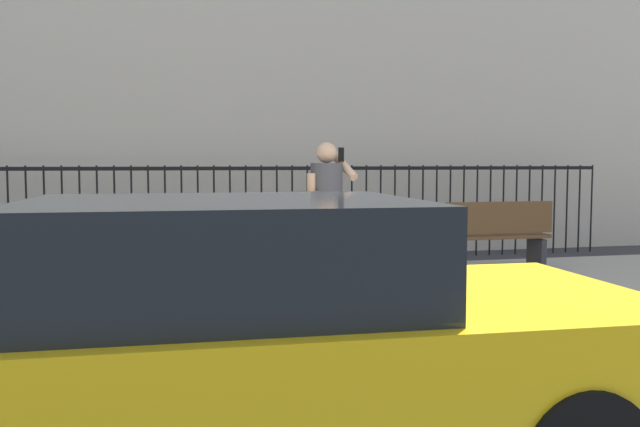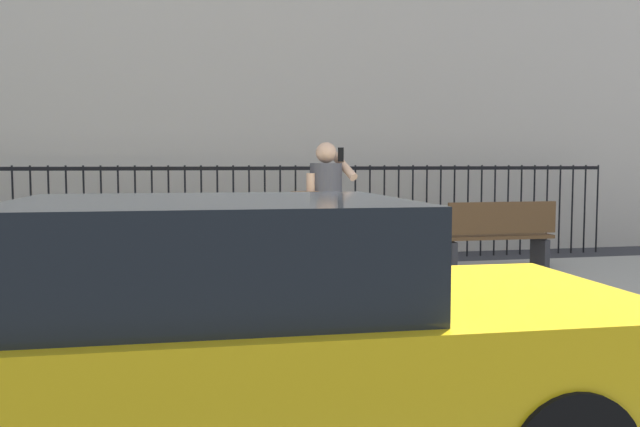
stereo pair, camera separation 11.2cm
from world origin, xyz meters
name	(u,v)px [view 2 (the right image)]	position (x,y,z in m)	size (l,w,h in m)	color
ground_plane	(382,370)	(0.00, 0.00, 0.00)	(60.00, 60.00, 0.00)	#333338
sidewalk	(322,304)	(0.00, 2.20, 0.07)	(28.00, 4.40, 0.15)	#9E9B93
iron_fence	(273,201)	(0.00, 5.90, 1.02)	(12.03, 0.04, 1.60)	black
taxi_yellow	(241,340)	(-1.25, -1.47, 0.70)	(4.25, 1.95, 1.45)	yellow
pedestrian_on_phone	(324,210)	(-0.03, 1.94, 1.14)	(0.72, 0.56, 1.71)	tan
street_bench	(498,233)	(2.86, 3.64, 0.65)	(1.60, 0.45, 0.95)	brown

